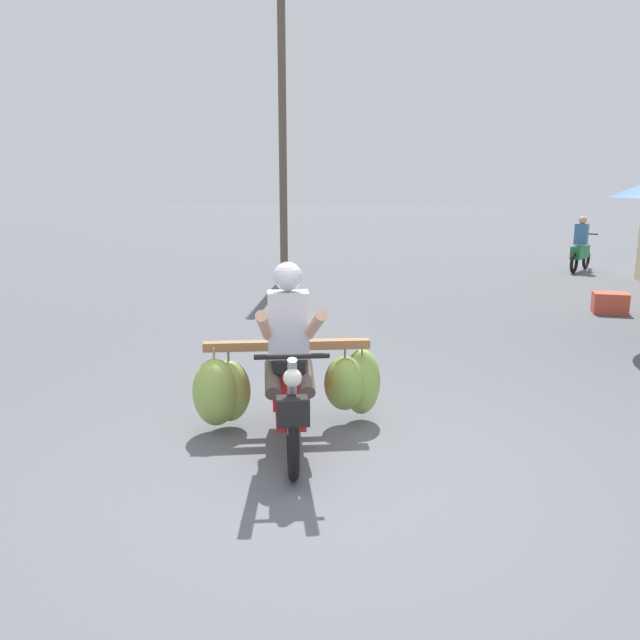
# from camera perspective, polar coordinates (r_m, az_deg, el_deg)

# --- Properties ---
(ground_plane) EXTENTS (120.00, 120.00, 0.00)m
(ground_plane) POSITION_cam_1_polar(r_m,az_deg,el_deg) (5.01, 0.35, -13.93)
(ground_plane) COLOR #56595E
(motorbike_main_loaded) EXTENTS (1.66, 1.83, 1.58)m
(motorbike_main_loaded) POSITION_cam_1_polar(r_m,az_deg,el_deg) (5.63, -3.16, -5.35)
(motorbike_main_loaded) COLOR black
(motorbike_main_loaded) RESTS_ON ground
(motorbike_distant_ahead_left) EXTENTS (0.77, 1.53, 1.40)m
(motorbike_distant_ahead_left) POSITION_cam_1_polar(r_m,az_deg,el_deg) (17.46, 22.43, 5.92)
(motorbike_distant_ahead_left) COLOR black
(motorbike_distant_ahead_left) RESTS_ON ground
(produce_crate) EXTENTS (0.56, 0.40, 0.36)m
(produce_crate) POSITION_cam_1_polar(r_m,az_deg,el_deg) (12.03, 24.69, 1.40)
(produce_crate) COLOR #CC4C38
(produce_crate) RESTS_ON ground
(utility_pole) EXTENTS (0.18, 0.18, 6.81)m
(utility_pole) POSITION_cam_1_polar(r_m,az_deg,el_deg) (14.93, -3.40, 16.82)
(utility_pole) COLOR brown
(utility_pole) RESTS_ON ground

